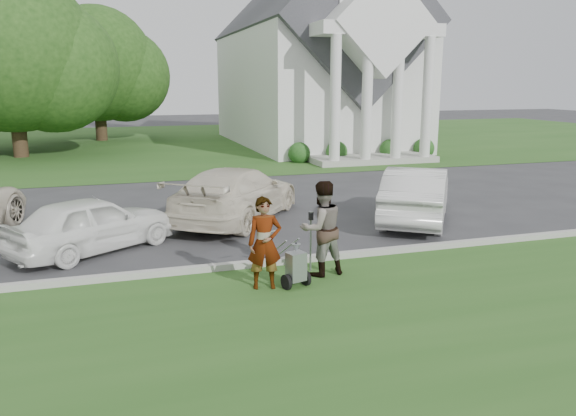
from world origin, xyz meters
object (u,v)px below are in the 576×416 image
person_right (321,229)px  parking_meter_near (311,234)px  person_left (265,244)px  car_d (416,194)px  church (315,48)px  striping_cart (296,267)px  car_b (92,224)px  tree_left (11,58)px  tree_back (97,70)px  car_c (236,194)px

person_right → parking_meter_near: (-0.13, 0.27, -0.16)m
person_left → parking_meter_near: 1.35m
parking_meter_near → car_d: bearing=37.0°
church → car_d: church is taller
striping_cart → car_d: 6.41m
church → car_b: church is taller
person_left → parking_meter_near: person_left is taller
tree_left → striping_cart: tree_left is taller
church → striping_cart: size_ratio=22.04×
church → parking_meter_near: church is taller
person_left → car_d: person_left is taller
tree_back → person_right: size_ratio=4.93×
tree_back → person_left: bearing=-83.8°
tree_back → car_d: tree_back is taller
tree_left → person_left: (7.33, -22.71, -4.22)m
striping_cart → parking_meter_near: size_ratio=0.84×
tree_left → tree_back: size_ratio=1.11×
striping_cart → car_c: bearing=73.7°
car_b → person_right: bearing=-158.2°
person_left → person_right: (1.30, 0.40, 0.09)m
person_right → car_d: 5.50m
person_left → car_b: (-3.20, 3.53, -0.22)m
person_left → parking_meter_near: (1.17, 0.67, -0.07)m
person_right → car_d: size_ratio=0.41×
tree_left → car_d: (12.84, -18.78, -4.33)m
church → car_d: 20.98m
person_left → car_c: person_left is taller
parking_meter_near → car_b: 5.23m
person_right → car_c: person_right is taller
striping_cart → person_right: person_right is taller
person_right → striping_cart: bearing=27.7°
church → striping_cart: 26.24m
church → parking_meter_near: (-8.51, -23.17, -5.12)m
tree_back → church: bearing=-27.8°
parking_meter_near → person_left: bearing=-150.0°
person_left → car_c: bearing=93.5°
car_d → car_b: bearing=36.9°
tree_back → car_d: size_ratio=2.04×
parking_meter_near → person_right: bearing=-63.9°
parking_meter_near → church: bearing=69.8°
church → car_b: 24.62m
church → tree_left: church is taller
car_b → parking_meter_near: bearing=-156.6°
tree_left → person_left: bearing=-72.1°
tree_left → car_d: size_ratio=2.26×
church → car_b: bearing=-122.4°
tree_back → person_left: tree_back is taller
church → car_d: bearing=-101.8°
person_right → car_d: (4.21, 3.54, -0.20)m
parking_meter_near → car_b: bearing=146.8°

